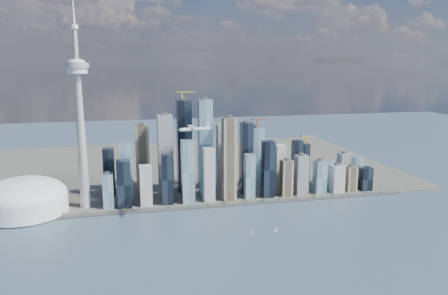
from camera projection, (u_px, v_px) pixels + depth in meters
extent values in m
plane|color=#314557|center=(230.00, 247.00, 870.57)|extent=(4000.00, 4000.00, 0.00)
cube|color=#383838|center=(207.00, 206.00, 1109.25)|extent=(1100.00, 22.00, 4.00)
cube|color=#4C4C47|center=(183.00, 166.00, 1539.68)|extent=(1400.00, 900.00, 3.00)
cylinder|color=#3F2D1E|center=(4.00, 220.00, 1004.47)|extent=(1.00, 1.00, 2.40)
cone|color=#1C4117|center=(4.00, 219.00, 1003.77)|extent=(7.20, 7.20, 8.00)
cylinder|color=#3F2D1E|center=(44.00, 217.00, 1023.41)|extent=(1.00, 1.00, 2.40)
cone|color=#1C4117|center=(44.00, 216.00, 1022.71)|extent=(7.20, 7.20, 8.00)
cylinder|color=#3F2D1E|center=(82.00, 214.00, 1042.35)|extent=(1.00, 1.00, 2.40)
cone|color=#1C4117|center=(82.00, 213.00, 1041.65)|extent=(7.20, 7.20, 8.00)
cylinder|color=#3F2D1E|center=(120.00, 211.00, 1061.28)|extent=(1.00, 1.00, 2.40)
cone|color=#1C4117|center=(119.00, 210.00, 1060.58)|extent=(7.20, 7.20, 8.00)
cylinder|color=#3F2D1E|center=(155.00, 209.00, 1080.22)|extent=(1.00, 1.00, 2.40)
cone|color=#1C4117|center=(155.00, 207.00, 1079.52)|extent=(7.20, 7.20, 8.00)
cylinder|color=#3F2D1E|center=(190.00, 206.00, 1099.16)|extent=(1.00, 1.00, 2.40)
cone|color=#1C4117|center=(190.00, 205.00, 1098.46)|extent=(7.20, 7.20, 8.00)
cylinder|color=#3F2D1E|center=(224.00, 204.00, 1118.10)|extent=(1.00, 1.00, 2.40)
cone|color=#1C4117|center=(224.00, 203.00, 1117.40)|extent=(7.20, 7.20, 8.00)
cylinder|color=#3F2D1E|center=(256.00, 201.00, 1137.04)|extent=(1.00, 1.00, 2.40)
cone|color=#1C4117|center=(256.00, 200.00, 1136.34)|extent=(7.20, 7.20, 8.00)
cylinder|color=#3F2D1E|center=(287.00, 199.00, 1155.98)|extent=(1.00, 1.00, 2.40)
cone|color=#1C4117|center=(287.00, 198.00, 1155.28)|extent=(7.20, 7.20, 8.00)
cylinder|color=#3F2D1E|center=(318.00, 197.00, 1174.92)|extent=(1.00, 1.00, 2.40)
cone|color=#1C4117|center=(318.00, 196.00, 1174.22)|extent=(7.20, 7.20, 8.00)
cylinder|color=#3F2D1E|center=(347.00, 195.00, 1193.85)|extent=(1.00, 1.00, 2.40)
cone|color=#1C4117|center=(347.00, 194.00, 1193.16)|extent=(7.20, 7.20, 8.00)
cylinder|color=#3F2D1E|center=(375.00, 193.00, 1212.79)|extent=(1.00, 1.00, 2.40)
cone|color=#1C4117|center=(375.00, 191.00, 1212.09)|extent=(7.20, 7.20, 8.00)
cube|color=black|center=(125.00, 184.00, 1091.90)|extent=(34.00, 34.00, 120.45)
cube|color=#759EB1|center=(125.00, 172.00, 1136.53)|extent=(30.00, 30.00, 153.30)
cube|color=beige|center=(146.00, 186.00, 1104.42)|extent=(30.00, 30.00, 104.02)
cube|color=tan|center=(143.00, 160.00, 1196.32)|extent=(36.00, 36.00, 191.62)
cube|color=gray|center=(165.00, 157.00, 1152.56)|extent=(38.00, 38.00, 224.47)
cube|color=black|center=(167.00, 179.00, 1113.78)|extent=(28.00, 28.00, 131.40)
cube|color=#759EB1|center=(189.00, 172.00, 1122.61)|extent=(32.00, 32.00, 164.25)
cube|color=black|center=(183.00, 146.00, 1213.98)|extent=(40.00, 40.00, 257.32)
cube|color=#759EB1|center=(206.00, 148.00, 1172.87)|extent=(36.00, 36.00, 262.80)
cube|color=beige|center=(210.00, 175.00, 1136.76)|extent=(28.00, 28.00, 142.35)
cube|color=tan|center=(230.00, 159.00, 1141.33)|extent=(34.00, 34.00, 219.00)
cube|color=gray|center=(221.00, 157.00, 1244.93)|extent=(30.00, 30.00, 186.15)
cube|color=black|center=(245.00, 158.00, 1203.29)|extent=(32.00, 32.00, 197.10)
cube|color=#759EB1|center=(250.00, 176.00, 1162.92)|extent=(26.00, 26.00, 120.45)
cube|color=black|center=(268.00, 169.00, 1170.66)|extent=(30.00, 30.00, 153.30)
cube|color=#759EB1|center=(257.00, 157.00, 1268.94)|extent=(34.00, 34.00, 175.20)
cube|color=beige|center=(279.00, 168.00, 1231.53)|extent=(28.00, 28.00, 131.40)
cube|color=tan|center=(285.00, 178.00, 1186.90)|extent=(30.00, 30.00, 98.55)
cube|color=gray|center=(303.00, 175.00, 1196.77)|extent=(32.00, 32.00, 109.50)
cube|color=black|center=(296.00, 165.00, 1241.39)|extent=(26.00, 26.00, 142.35)
cube|color=#759EB1|center=(319.00, 177.00, 1209.29)|extent=(30.00, 30.00, 93.07)
cube|color=black|center=(304.00, 164.00, 1307.04)|extent=(28.00, 28.00, 120.45)
cube|color=#759EB1|center=(328.00, 173.00, 1269.09)|extent=(30.00, 30.00, 82.12)
cube|color=beige|center=(336.00, 179.00, 1221.81)|extent=(34.00, 34.00, 76.65)
cube|color=tan|center=(350.00, 179.00, 1232.17)|extent=(28.00, 28.00, 71.17)
cube|color=gray|center=(342.00, 170.00, 1277.33)|extent=(30.00, 30.00, 98.55)
cube|color=black|center=(365.00, 179.00, 1242.54)|extent=(32.00, 32.00, 65.70)
cube|color=#759EB1|center=(356.00, 171.00, 1288.23)|extent=(26.00, 26.00, 87.60)
cube|color=black|center=(110.00, 172.00, 1182.51)|extent=(30.00, 30.00, 131.40)
cube|color=#759EB1|center=(109.00, 191.00, 1086.35)|extent=(26.00, 26.00, 87.60)
cube|color=gold|center=(182.00, 96.00, 1186.84)|extent=(3.00, 3.00, 22.00)
cube|color=gold|center=(185.00, 92.00, 1186.51)|extent=(55.00, 2.20, 2.20)
cube|color=#383838|center=(176.00, 91.00, 1180.71)|extent=(6.00, 4.00, 4.00)
cube|color=#AF3519|center=(257.00, 123.00, 1249.78)|extent=(3.00, 3.00, 22.00)
cube|color=#AF3519|center=(260.00, 120.00, 1249.22)|extent=(48.00, 2.20, 2.20)
cube|color=#383838|center=(252.00, 119.00, 1244.11)|extent=(6.00, 4.00, 4.00)
cube|color=gold|center=(305.00, 140.00, 1293.20)|extent=(3.00, 3.00, 22.00)
cube|color=gold|center=(307.00, 136.00, 1292.54)|extent=(45.00, 2.20, 2.20)
cube|color=#383838|center=(301.00, 136.00, 1287.72)|extent=(6.00, 4.00, 4.00)
cone|color=gray|center=(82.00, 141.00, 1067.85)|extent=(26.00, 26.00, 340.00)
cylinder|color=silver|center=(77.00, 70.00, 1034.81)|extent=(48.00, 48.00, 14.00)
cylinder|color=gray|center=(77.00, 65.00, 1032.48)|extent=(56.00, 56.00, 12.00)
ellipsoid|color=silver|center=(76.00, 62.00, 1030.93)|extent=(40.00, 40.00, 14.00)
cylinder|color=gray|center=(75.00, 44.00, 1023.15)|extent=(11.00, 11.00, 80.00)
cylinder|color=silver|center=(74.00, 27.00, 1015.38)|extent=(18.00, 18.00, 10.00)
cone|color=silver|center=(73.00, 1.00, 1004.11)|extent=(7.00, 7.00, 105.00)
cylinder|color=silver|center=(25.00, 204.00, 1056.45)|extent=(200.00, 200.00, 44.00)
ellipsoid|color=silver|center=(24.00, 195.00, 1052.17)|extent=(200.00, 200.00, 84.00)
cylinder|color=white|center=(194.00, 129.00, 954.75)|extent=(63.38, 16.09, 7.74)
cone|color=white|center=(180.00, 130.00, 943.50)|extent=(9.43, 8.81, 7.74)
cone|color=white|center=(209.00, 128.00, 966.42)|extent=(13.03, 9.29, 7.74)
cube|color=white|center=(193.00, 127.00, 953.12)|extent=(18.66, 68.43, 1.21)
cylinder|color=white|center=(195.00, 129.00, 941.27)|extent=(13.77, 6.10, 4.36)
cylinder|color=white|center=(192.00, 127.00, 965.72)|extent=(13.77, 6.10, 4.36)
cylinder|color=#3F3F3F|center=(192.00, 129.00, 938.77)|extent=(1.66, 9.64, 9.68)
cylinder|color=#3F3F3F|center=(189.00, 127.00, 963.22)|extent=(1.66, 9.64, 9.68)
cube|color=white|center=(208.00, 125.00, 963.67)|extent=(6.84, 1.87, 13.31)
cube|color=white|center=(208.00, 122.00, 962.35)|extent=(8.19, 22.29, 0.85)
cube|color=white|center=(252.00, 233.00, 940.59)|extent=(5.84, 2.60, 0.75)
cylinder|color=#999999|center=(252.00, 231.00, 939.75)|extent=(0.23, 0.23, 8.45)
cube|color=white|center=(276.00, 231.00, 953.03)|extent=(6.27, 1.89, 0.84)
cylinder|color=#999999|center=(276.00, 229.00, 952.09)|extent=(0.25, 0.25, 9.39)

